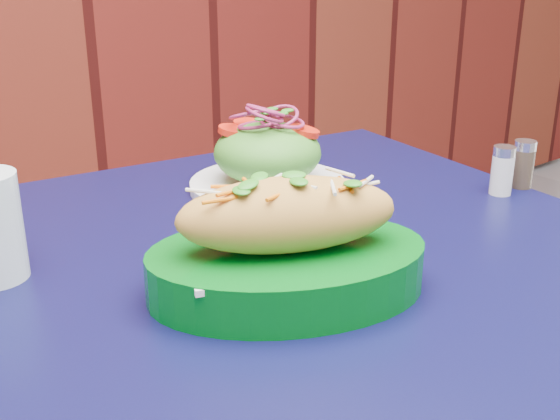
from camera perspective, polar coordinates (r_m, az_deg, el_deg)
cafe_table at (r=0.76m, az=0.46°, el=-10.29°), size 0.89×0.89×0.75m
banh_mi_basket at (r=0.64m, az=0.60°, el=-3.08°), size 0.31×0.26×0.12m
salad_plate at (r=0.92m, az=-1.03°, el=4.21°), size 0.21×0.21×0.12m
salt_shaker at (r=0.95m, az=17.62°, el=3.08°), size 0.03×0.03×0.06m
pepper_shaker at (r=0.98m, az=19.15°, el=3.54°), size 0.03×0.03×0.06m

